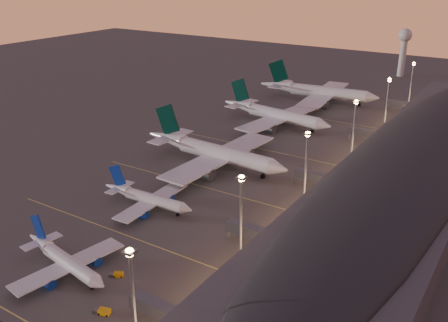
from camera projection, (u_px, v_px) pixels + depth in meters
ground at (138, 228)px, 149.94m from camera, size 700.00×700.00×0.00m
airliner_narrow_south at (65, 260)px, 128.19m from camera, size 34.33×31.01×12.28m
airliner_narrow_north at (147, 198)px, 161.59m from camera, size 35.06×31.27×12.55m
airliner_wide_near at (213, 152)px, 194.70m from camera, size 66.46×60.56×21.27m
airliner_wide_mid at (274, 114)px, 243.55m from camera, size 62.33×57.32×19.96m
airliner_wide_far at (318, 91)px, 283.60m from camera, size 69.40×63.53×22.20m
terminal_building at (412, 166)px, 172.23m from camera, size 56.35×255.00×17.46m
light_masts at (335, 135)px, 176.09m from camera, size 2.20×217.20×25.90m
radar_tower at (404, 44)px, 339.77m from camera, size 9.00×9.00×32.50m
lane_markings at (212, 182)px, 181.17m from camera, size 90.00×180.36×0.00m
baggage_tug_a at (102, 311)px, 113.44m from camera, size 4.37×2.72×1.22m
baggage_tug_b at (117, 274)px, 126.89m from camera, size 3.80×2.95×1.07m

